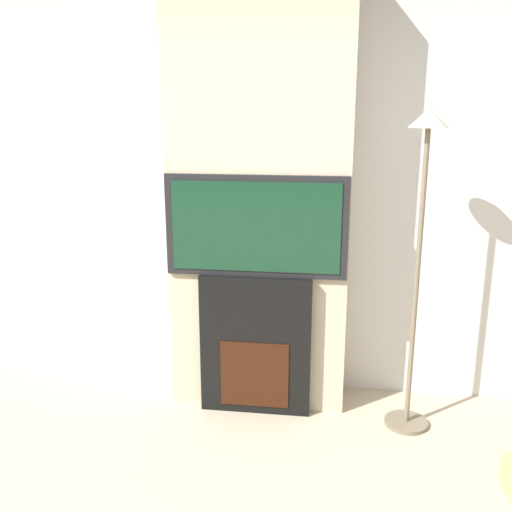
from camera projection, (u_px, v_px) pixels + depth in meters
wall_back at (264, 189)px, 3.67m from camera, size 6.00×0.06×2.70m
chimney_breast at (260, 194)px, 3.47m from camera, size 1.09×0.35×2.70m
fireplace at (256, 344)px, 3.54m from camera, size 0.68×0.15×0.88m
television at (256, 226)px, 3.34m from camera, size 1.08×0.07×0.61m
floor_lamp at (421, 224)px, 3.14m from camera, size 0.26×0.26×1.86m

